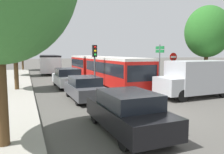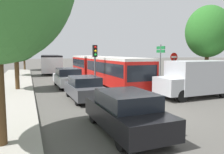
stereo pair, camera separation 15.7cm
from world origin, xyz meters
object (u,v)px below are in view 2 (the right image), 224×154
at_px(city_bus_rear, 51,62).
at_px(tree_right_near, 208,33).
at_px(queued_car_black, 126,112).
at_px(direction_sign_post, 161,55).
at_px(no_entry_sign, 174,64).
at_px(articulated_bus, 102,67).
at_px(traffic_light, 95,57).
at_px(tree_left_distant, 24,42).
at_px(queued_car_graphite, 84,88).
at_px(tree_left_far, 16,40).
at_px(tree_left_mid, 14,38).
at_px(queued_car_silver, 68,78).
at_px(white_van, 197,78).

relative_size(city_bus_rear, tree_right_near, 1.83).
height_order(queued_car_black, direction_sign_post, direction_sign_post).
relative_size(queued_car_black, no_entry_sign, 1.50).
bearing_deg(articulated_bus, no_entry_sign, 39.37).
bearing_deg(traffic_light, tree_left_distant, -169.84).
relative_size(queued_car_graphite, tree_left_far, 0.64).
bearing_deg(tree_left_mid, city_bus_rear, 75.73).
xyz_separation_m(city_bus_rear, queued_car_graphite, (-0.02, -20.30, -0.71)).
relative_size(articulated_bus, tree_left_far, 2.58).
relative_size(city_bus_rear, queued_car_silver, 2.59).
bearing_deg(no_entry_sign, city_bus_rear, -155.59).
distance_m(queued_car_graphite, tree_right_near, 10.28).
xyz_separation_m(city_bus_rear, tree_left_mid, (-3.97, -15.62, 2.42)).
height_order(tree_left_far, tree_right_near, tree_left_far).
bearing_deg(direction_sign_post, tree_left_far, -36.88).
bearing_deg(queued_car_black, direction_sign_post, -39.17).
relative_size(traffic_light, direction_sign_post, 0.94).
height_order(tree_left_distant, tree_right_near, tree_left_distant).
distance_m(white_van, direction_sign_post, 7.55).
bearing_deg(articulated_bus, queued_car_black, -15.15).
distance_m(city_bus_rear, tree_left_mid, 16.30).
bearing_deg(tree_left_mid, tree_left_far, 91.65).
distance_m(queued_car_black, queued_car_silver, 11.08).
height_order(articulated_bus, tree_left_mid, tree_left_mid).
height_order(queued_car_black, tree_left_far, tree_left_far).
bearing_deg(no_entry_sign, traffic_light, -98.11).
distance_m(queued_car_graphite, direction_sign_post, 10.52).
height_order(articulated_bus, city_bus_rear, city_bus_rear).
distance_m(white_van, tree_right_near, 4.61).
relative_size(articulated_bus, queued_car_graphite, 4.05).
relative_size(traffic_light, tree_right_near, 0.54).
distance_m(articulated_bus, queued_car_graphite, 8.62).
distance_m(articulated_bus, tree_left_distant, 18.85).
relative_size(traffic_light, tree_left_far, 0.53).
bearing_deg(traffic_light, direction_sign_post, 102.85).
xyz_separation_m(articulated_bus, no_entry_sign, (4.48, -5.43, 0.46)).
bearing_deg(traffic_light, queued_car_silver, -142.41).
xyz_separation_m(white_van, traffic_light, (-5.20, 5.07, 1.26)).
bearing_deg(queued_car_graphite, queued_car_black, 179.74).
bearing_deg(white_van, tree_left_mid, -32.55).
height_order(queued_car_graphite, no_entry_sign, no_entry_sign).
height_order(articulated_bus, queued_car_silver, articulated_bus).
height_order(traffic_light, tree_left_mid, tree_left_mid).
height_order(queued_car_silver, tree_left_distant, tree_left_distant).
bearing_deg(tree_left_mid, traffic_light, -14.26).
distance_m(traffic_light, tree_left_far, 13.70).
distance_m(queued_car_graphite, queued_car_silver, 5.27).
bearing_deg(tree_right_near, tree_left_mid, 161.93).
bearing_deg(traffic_light, no_entry_sign, 78.61).
bearing_deg(queued_car_silver, tree_left_distant, 9.09).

